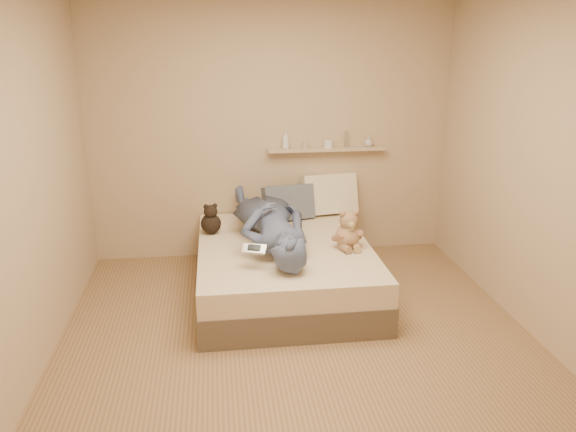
{
  "coord_description": "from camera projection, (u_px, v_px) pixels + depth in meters",
  "views": [
    {
      "loc": [
        -0.56,
        -3.64,
        2.21
      ],
      "look_at": [
        0.0,
        0.65,
        0.8
      ],
      "focal_mm": 35.0,
      "sensor_mm": 36.0,
      "label": 1
    }
  ],
  "objects": [
    {
      "name": "pillow_grey",
      "position": [
        288.0,
        203.0,
        5.54
      ],
      "size": [
        0.53,
        0.32,
        0.36
      ],
      "primitive_type": "cube",
      "rotation": [
        -0.22,
        0.0,
        0.23
      ],
      "color": "#555B67",
      "rests_on": "bed"
    },
    {
      "name": "pillow_cream",
      "position": [
        329.0,
        194.0,
        5.72
      ],
      "size": [
        0.58,
        0.34,
        0.43
      ],
      "primitive_type": "cube",
      "rotation": [
        -0.28,
        0.0,
        0.14
      ],
      "color": "beige",
      "rests_on": "bed"
    },
    {
      "name": "teddy_bear",
      "position": [
        348.0,
        232.0,
        4.79
      ],
      "size": [
        0.29,
        0.28,
        0.35
      ],
      "color": "tan",
      "rests_on": "bed"
    },
    {
      "name": "person",
      "position": [
        270.0,
        221.0,
        4.91
      ],
      "size": [
        0.77,
        1.7,
        0.39
      ],
      "primitive_type": "imported",
      "rotation": [
        0.0,
        0.0,
        3.25
      ],
      "color": "#424C67",
      "rests_on": "bed"
    },
    {
      "name": "bed",
      "position": [
        284.0,
        268.0,
        4.99
      ],
      "size": [
        1.5,
        1.9,
        0.45
      ],
      "color": "brown",
      "rests_on": "floor"
    },
    {
      "name": "game_console",
      "position": [
        254.0,
        249.0,
        4.36
      ],
      "size": [
        0.2,
        0.14,
        0.06
      ],
      "color": "#B3B6BB",
      "rests_on": "bed"
    },
    {
      "name": "dark_plush",
      "position": [
        211.0,
        221.0,
        5.15
      ],
      "size": [
        0.19,
        0.19,
        0.29
      ],
      "color": "black",
      "rests_on": "bed"
    },
    {
      "name": "shelf_bottles",
      "position": [
        327.0,
        142.0,
        5.62
      ],
      "size": [
        0.95,
        0.11,
        0.18
      ],
      "color": "white",
      "rests_on": "wall_shelf"
    },
    {
      "name": "wall_shelf",
      "position": [
        327.0,
        149.0,
        5.65
      ],
      "size": [
        1.2,
        0.12,
        0.03
      ],
      "primitive_type": "cube",
      "color": "tan",
      "rests_on": "wall_back"
    },
    {
      "name": "room",
      "position": [
        301.0,
        175.0,
        3.78
      ],
      "size": [
        3.8,
        3.8,
        3.8
      ],
      "color": "#906B4A",
      "rests_on": "ground"
    }
  ]
}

